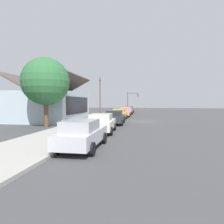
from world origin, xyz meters
TOP-DOWN VIEW (x-y plane):
  - ground_plane at (0.00, 0.00)m, footprint 120.00×120.00m
  - sidewalk_curb at (0.00, 5.60)m, footprint 60.00×4.20m
  - car_silver at (-15.80, 2.65)m, footprint 4.53×2.00m
  - car_ivory at (-10.22, 2.82)m, footprint 4.46×2.22m
  - car_charcoal at (-3.93, 2.68)m, footprint 4.96×2.20m
  - car_mustard at (1.62, 2.87)m, footprint 4.90×1.96m
  - car_coral at (7.67, 2.72)m, footprint 4.67×2.13m
  - car_skyblue at (13.03, 2.72)m, footprint 4.54×2.04m
  - car_cherry at (19.29, 2.87)m, footprint 4.69×2.10m
  - storefront_building at (-1.19, 11.98)m, footprint 10.55×8.20m
  - shade_tree at (-7.67, 9.13)m, footprint 4.75×4.75m
  - traffic_light_main at (23.82, 2.54)m, footprint 0.37×2.79m
  - utility_pole_wooden at (12.38, 8.20)m, footprint 1.80×0.24m
  - fire_hydrant_red at (4.65, 4.20)m, footprint 0.22×0.22m

SIDE VIEW (x-z plane):
  - ground_plane at x=0.00m, z-range 0.00..0.00m
  - sidewalk_curb at x=0.00m, z-range 0.00..0.16m
  - fire_hydrant_red at x=4.65m, z-range 0.14..0.85m
  - car_skyblue at x=13.03m, z-range 0.02..1.61m
  - car_coral at x=7.67m, z-range 0.02..1.61m
  - car_silver at x=-15.80m, z-range 0.02..1.61m
  - car_ivory at x=-10.22m, z-range 0.02..1.61m
  - car_cherry at x=19.29m, z-range 0.02..1.61m
  - car_mustard at x=1.62m, z-range 0.02..1.61m
  - car_charcoal at x=-3.93m, z-range 0.02..1.61m
  - storefront_building at x=-1.19m, z-range -0.97..5.13m
  - traffic_light_main at x=23.82m, z-range 0.89..6.09m
  - utility_pole_wooden at x=12.38m, z-range 0.18..7.68m
  - shade_tree at x=-7.67m, z-range 1.09..8.06m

